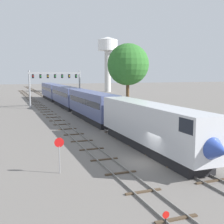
# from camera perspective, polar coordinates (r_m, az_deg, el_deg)

# --- Properties ---
(ground_plane) EXTENTS (400.00, 400.00, 0.00)m
(ground_plane) POSITION_cam_1_polar(r_m,az_deg,el_deg) (27.25, 6.98, -9.46)
(ground_plane) COLOR slate
(track_main) EXTENTS (2.60, 200.00, 0.16)m
(track_main) POSITION_cam_1_polar(r_m,az_deg,el_deg) (84.64, -10.82, 2.01)
(track_main) COLOR slate
(track_main) RESTS_ON ground
(track_near) EXTENTS (2.60, 160.00, 0.16)m
(track_near) POSITION_cam_1_polar(r_m,az_deg,el_deg) (64.15, -12.63, 0.26)
(track_near) COLOR slate
(track_near) RESTS_ON ground
(passenger_train) EXTENTS (3.04, 83.56, 4.80)m
(passenger_train) POSITION_cam_1_polar(r_m,az_deg,el_deg) (60.37, -6.90, 2.36)
(passenger_train) COLOR silver
(passenger_train) RESTS_ON ground
(signal_gantry) EXTENTS (12.10, 0.49, 8.49)m
(signal_gantry) POSITION_cam_1_polar(r_m,az_deg,el_deg) (70.06, -10.80, 5.99)
(signal_gantry) COLOR #999BA0
(signal_gantry) RESTS_ON ground
(water_tower) EXTENTS (8.28, 8.28, 22.72)m
(water_tower) POSITION_cam_1_polar(r_m,az_deg,el_deg) (126.35, -0.83, 11.69)
(water_tower) COLOR beige
(water_tower) RESTS_ON ground
(stop_sign) EXTENTS (0.76, 0.08, 2.88)m
(stop_sign) POSITION_cam_1_polar(r_m,az_deg,el_deg) (24.00, -10.03, -7.21)
(stop_sign) COLOR gray
(stop_sign) RESTS_ON ground
(trackside_tree_left) EXTENTS (8.73, 8.73, 14.08)m
(trackside_tree_left) POSITION_cam_1_polar(r_m,az_deg,el_deg) (63.53, 3.10, 9.06)
(trackside_tree_left) COLOR brown
(trackside_tree_left) RESTS_ON ground
(trackside_tree_mid) EXTENTS (8.87, 8.87, 14.03)m
(trackside_tree_mid) POSITION_cam_1_polar(r_m,az_deg,el_deg) (66.77, 2.96, 8.88)
(trackside_tree_mid) COLOR brown
(trackside_tree_mid) RESTS_ON ground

